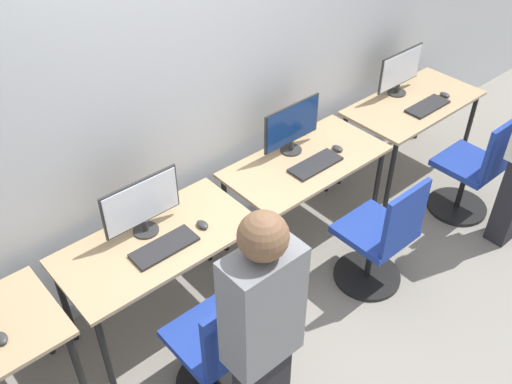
{
  "coord_description": "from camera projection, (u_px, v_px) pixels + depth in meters",
  "views": [
    {
      "loc": [
        -1.8,
        -1.95,
        3.06
      ],
      "look_at": [
        0.0,
        0.12,
        0.86
      ],
      "focal_mm": 40.0,
      "sensor_mm": 36.0,
      "label": 1
    }
  ],
  "objects": [
    {
      "name": "monitor_far_right",
      "position": [
        400.0,
        71.0,
        4.66
      ],
      "size": [
        0.51,
        0.16,
        0.38
      ],
      "color": "#2D2D2D",
      "rests_on": "desk_far_right"
    },
    {
      "name": "keyboard_left",
      "position": [
        164.0,
        247.0,
        3.33
      ],
      "size": [
        0.4,
        0.16,
        0.02
      ],
      "color": "#262628",
      "rests_on": "desk_left"
    },
    {
      "name": "desk_left",
      "position": [
        158.0,
        250.0,
        3.44
      ],
      "size": [
        1.2,
        0.61,
        0.71
      ],
      "color": "tan",
      "rests_on": "ground_plane"
    },
    {
      "name": "wall_back",
      "position": [
        192.0,
        78.0,
        3.54
      ],
      "size": [
        12.0,
        0.05,
        2.8
      ],
      "color": "#B7BCC1",
      "rests_on": "ground_plane"
    },
    {
      "name": "office_chair_left",
      "position": [
        219.0,
        351.0,
        3.18
      ],
      "size": [
        0.48,
        0.48,
        0.92
      ],
      "color": "black",
      "rests_on": "ground_plane"
    },
    {
      "name": "mouse_right",
      "position": [
        337.0,
        148.0,
        4.12
      ],
      "size": [
        0.06,
        0.09,
        0.03
      ],
      "color": "#333333",
      "rests_on": "desk_right"
    },
    {
      "name": "keyboard_far_right",
      "position": [
        428.0,
        106.0,
        4.6
      ],
      "size": [
        0.4,
        0.16,
        0.02
      ],
      "color": "#262628",
      "rests_on": "desk_far_right"
    },
    {
      "name": "monitor_right",
      "position": [
        292.0,
        126.0,
        4.0
      ],
      "size": [
        0.51,
        0.16,
        0.38
      ],
      "color": "#2D2D2D",
      "rests_on": "desk_right"
    },
    {
      "name": "mouse_far_right",
      "position": [
        445.0,
        95.0,
        4.74
      ],
      "size": [
        0.06,
        0.09,
        0.03
      ],
      "color": "#333333",
      "rests_on": "desk_far_right"
    },
    {
      "name": "office_chair_right",
      "position": [
        379.0,
        242.0,
        3.86
      ],
      "size": [
        0.48,
        0.48,
        0.92
      ],
      "color": "black",
      "rests_on": "ground_plane"
    },
    {
      "name": "keyboard_right",
      "position": [
        315.0,
        165.0,
        3.98
      ],
      "size": [
        0.4,
        0.16,
        0.02
      ],
      "color": "#262628",
      "rests_on": "desk_right"
    },
    {
      "name": "desk_right",
      "position": [
        305.0,
        169.0,
        4.09
      ],
      "size": [
        1.2,
        0.61,
        0.71
      ],
      "color": "tan",
      "rests_on": "ground_plane"
    },
    {
      "name": "monitor_left",
      "position": [
        142.0,
        205.0,
        3.33
      ],
      "size": [
        0.51,
        0.16,
        0.38
      ],
      "color": "#2D2D2D",
      "rests_on": "desk_left"
    },
    {
      "name": "office_chair_far_right",
      "position": [
        473.0,
        174.0,
        4.46
      ],
      "size": [
        0.48,
        0.48,
        0.92
      ],
      "color": "black",
      "rests_on": "ground_plane"
    },
    {
      "name": "ground_plane",
      "position": [
        267.0,
        296.0,
        3.98
      ],
      "size": [
        20.0,
        20.0,
        0.0
      ],
      "primitive_type": "plane",
      "color": "gray"
    },
    {
      "name": "mouse_far_left",
      "position": [
        1.0,
        338.0,
        2.82
      ],
      "size": [
        0.06,
        0.09,
        0.03
      ],
      "color": "#333333",
      "rests_on": "desk_far_left"
    },
    {
      "name": "person_left",
      "position": [
        262.0,
        336.0,
        2.64
      ],
      "size": [
        0.36,
        0.21,
        1.63
      ],
      "color": "#232328",
      "rests_on": "ground_plane"
    },
    {
      "name": "desk_far_right",
      "position": [
        413.0,
        110.0,
        4.73
      ],
      "size": [
        1.2,
        0.61,
        0.71
      ],
      "color": "tan",
      "rests_on": "ground_plane"
    },
    {
      "name": "mouse_left",
      "position": [
        202.0,
        225.0,
        3.48
      ],
      "size": [
        0.06,
        0.09,
        0.03
      ],
      "color": "#333333",
      "rests_on": "desk_left"
    }
  ]
}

